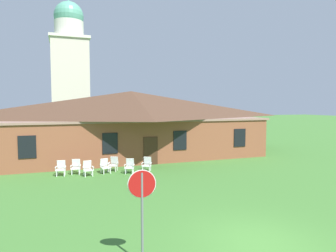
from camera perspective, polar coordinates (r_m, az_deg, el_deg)
ground_plane at (r=10.99m, az=16.66°, el=-20.44°), size 200.00×200.00×0.00m
brick_building at (r=27.20m, az=-7.00°, el=0.67°), size 22.50×10.40×5.73m
dome_tower at (r=43.62m, az=-18.12°, el=9.52°), size 5.18×5.18×19.26m
stop_sign at (r=8.67m, az=-4.97°, el=-13.33°), size 0.80×0.14×2.72m
lawn_chair_by_porch at (r=20.51m, az=-19.71°, el=-7.49°), size 0.69×0.72×0.96m
lawn_chair_near_door at (r=20.66m, az=-17.12°, el=-7.35°), size 0.70×0.74×0.96m
lawn_chair_left_end at (r=19.94m, az=-15.03°, el=-7.72°), size 0.69×0.72×0.96m
lawn_chair_middle at (r=20.41m, az=-11.90°, el=-7.39°), size 0.73×0.78×0.96m
lawn_chair_right_end at (r=21.01m, az=-10.31°, el=-7.04°), size 0.81×0.85×0.96m
lawn_chair_far_side at (r=20.14m, az=-7.30°, el=-7.49°), size 0.77×0.82×0.96m
lawn_chair_under_eave at (r=20.64m, az=-4.01°, el=-7.18°), size 0.82×0.85×0.96m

